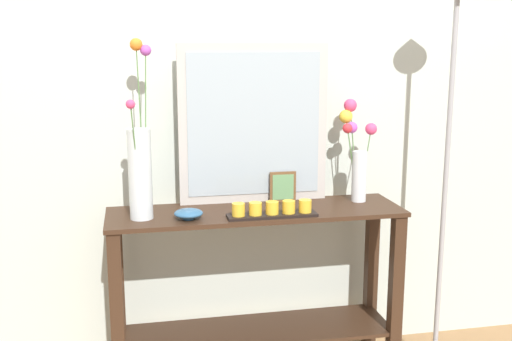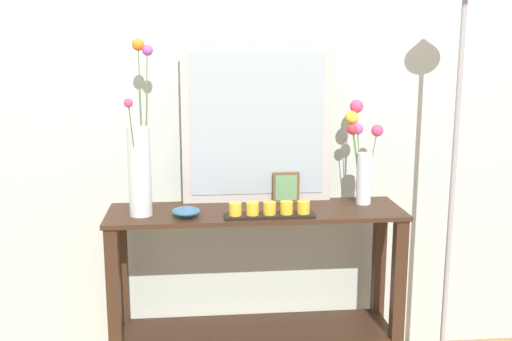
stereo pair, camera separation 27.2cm
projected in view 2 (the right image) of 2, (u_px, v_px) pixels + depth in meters
wall_back at (250, 89)px, 2.96m from camera, size 6.40×0.08×2.70m
console_table at (256, 277)px, 2.83m from camera, size 1.33×0.37×0.83m
mirror_leaning at (257, 124)px, 2.84m from camera, size 0.70×0.03×0.74m
tall_vase_left at (140, 163)px, 2.64m from camera, size 0.12×0.22×0.76m
vase_right at (362, 153)px, 2.85m from camera, size 0.17×0.15×0.48m
candle_tray at (269, 211)px, 2.64m from camera, size 0.39×0.09×0.07m
picture_frame_small at (286, 187)px, 2.88m from camera, size 0.13×0.01×0.14m
decorative_bowl at (186, 212)px, 2.64m from camera, size 0.12×0.12×0.04m
floor_lamp at (457, 112)px, 2.67m from camera, size 0.24×0.24×1.89m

